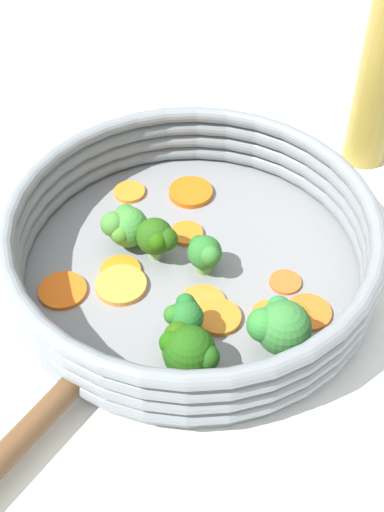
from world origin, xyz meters
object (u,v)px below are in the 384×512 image
(carrot_slice_3, at_px, (121,271))
(carrot_slice_2, at_px, (292,315))
(broccoli_floret_5, at_px, (205,253))
(carrot_slice_0, at_px, (129,192))
(oil_bottle, at_px, (380,77))
(carrot_slice_4, at_px, (308,312))
(carrot_slice_9, at_px, (285,282))
(carrot_slice_1, at_px, (187,233))
(broccoli_floret_0, at_px, (280,326))
(carrot_slice_7, at_px, (191,192))
(skillet, at_px, (192,272))
(broccoli_floret_2, at_px, (125,226))
(broccoli_floret_3, at_px, (188,350))
(carrot_slice_8, at_px, (122,288))
(carrot_slice_10, at_px, (63,291))
(carrot_slice_5, at_px, (223,316))
(carrot_slice_11, at_px, (203,303))
(broccoli_floret_4, at_px, (185,316))
(carrot_slice_6, at_px, (269,315))
(broccoli_floret_1, at_px, (157,238))

(carrot_slice_3, bearing_deg, carrot_slice_2, -129.59)
(broccoli_floret_5, bearing_deg, carrot_slice_3, 71.80)
(carrot_slice_0, bearing_deg, oil_bottle, -94.32)
(carrot_slice_4, height_order, broccoli_floret_5, broccoli_floret_5)
(oil_bottle, bearing_deg, carrot_slice_9, 131.11)
(carrot_slice_1, distance_m, carrot_slice_2, 0.14)
(carrot_slice_1, distance_m, broccoli_floret_0, 0.16)
(carrot_slice_7, distance_m, broccoli_floret_5, 0.11)
(skillet, height_order, broccoli_floret_2, broccoli_floret_2)
(carrot_slice_7, xyz_separation_m, broccoli_floret_3, (-0.20, 0.08, 0.02))
(carrot_slice_8, bearing_deg, carrot_slice_0, -20.24)
(carrot_slice_8, xyz_separation_m, broccoli_floret_2, (0.05, -0.02, 0.02))
(carrot_slice_7, relative_size, carrot_slice_10, 1.02)
(broccoli_floret_3, bearing_deg, carrot_slice_5, -50.23)
(broccoli_floret_5, bearing_deg, carrot_slice_5, 174.07)
(broccoli_floret_3, bearing_deg, broccoli_floret_0, -95.28)
(carrot_slice_3, bearing_deg, carrot_slice_7, -51.78)
(broccoli_floret_0, relative_size, broccoli_floret_2, 1.17)
(carrot_slice_1, xyz_separation_m, carrot_slice_8, (-0.05, 0.08, 0.00))
(carrot_slice_2, relative_size, carrot_slice_11, 0.72)
(carrot_slice_5, height_order, carrot_slice_9, carrot_slice_5)
(carrot_slice_0, distance_m, carrot_slice_5, 0.19)
(carrot_slice_4, distance_m, broccoli_floret_2, 0.19)
(carrot_slice_0, xyz_separation_m, carrot_slice_9, (-0.17, -0.10, -0.00))
(broccoli_floret_4, bearing_deg, carrot_slice_4, -97.48)
(carrot_slice_6, relative_size, broccoli_floret_5, 0.80)
(carrot_slice_6, distance_m, broccoli_floret_1, 0.12)
(carrot_slice_7, height_order, carrot_slice_8, same)
(carrot_slice_7, xyz_separation_m, carrot_slice_8, (-0.10, 0.10, -0.00))
(carrot_slice_10, bearing_deg, carrot_slice_5, -122.72)
(carrot_slice_5, distance_m, broccoli_floret_1, 0.10)
(carrot_slice_1, bearing_deg, carrot_slice_5, 176.35)
(carrot_slice_10, bearing_deg, carrot_slice_11, -117.48)
(broccoli_floret_5, bearing_deg, broccoli_floret_4, 146.51)
(carrot_slice_1, relative_size, broccoli_floret_4, 0.72)
(carrot_slice_2, xyz_separation_m, carrot_slice_11, (0.04, 0.07, -0.00))
(carrot_slice_4, relative_size, carrot_slice_9, 1.39)
(carrot_slice_9, bearing_deg, carrot_slice_1, 34.61)
(broccoli_floret_2, xyz_separation_m, broccoli_floret_5, (-0.06, -0.06, -0.00))
(carrot_slice_11, relative_size, broccoli_floret_4, 0.95)
(carrot_slice_6, bearing_deg, broccoli_floret_4, 85.68)
(broccoli_floret_3, bearing_deg, broccoli_floret_4, -15.73)
(carrot_slice_4, relative_size, carrot_slice_8, 0.87)
(carrot_slice_11, height_order, broccoli_floret_2, broccoli_floret_2)
(carrot_slice_2, relative_size, carrot_slice_5, 0.77)
(carrot_slice_2, height_order, broccoli_floret_3, broccoli_floret_3)
(carrot_slice_9, relative_size, carrot_slice_10, 0.67)
(carrot_slice_0, distance_m, carrot_slice_1, 0.08)
(carrot_slice_10, height_order, broccoli_floret_0, broccoli_floret_0)
(carrot_slice_0, xyz_separation_m, carrot_slice_3, (-0.10, 0.04, 0.00))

